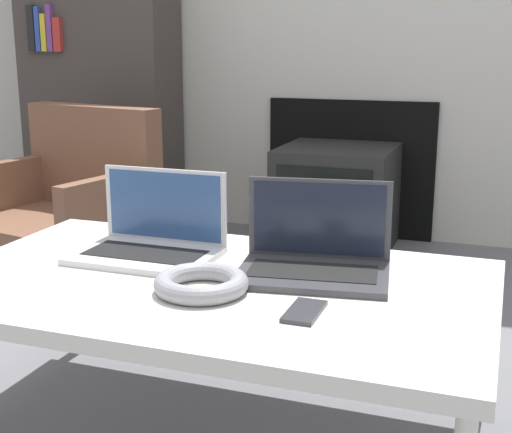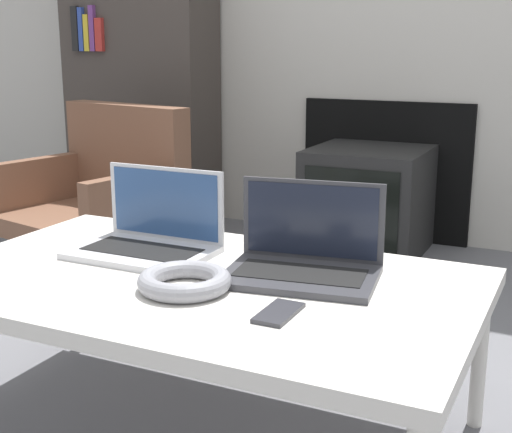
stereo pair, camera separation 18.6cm
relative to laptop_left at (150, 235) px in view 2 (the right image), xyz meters
The scene contains 8 objects.
table 0.26m from the laptop_left, 30.21° to the right, with size 1.24×0.75×0.40m.
laptop_left is the anchor object (origin of this frame).
laptop_right 0.42m from the laptop_left, ahead, with size 0.37×0.29×0.21m.
headphones 0.31m from the laptop_left, 42.56° to the right, with size 0.20×0.20×0.04m.
phone 0.53m from the laptop_left, 28.31° to the right, with size 0.06×0.13×0.01m.
tv 1.56m from the laptop_left, 86.00° to the left, with size 0.49×0.50×0.47m.
armchair 1.30m from the laptop_left, 132.96° to the left, with size 0.78×0.70×0.66m.
bookshelf 2.03m from the laptop_left, 124.99° to the left, with size 0.77×0.32×1.58m.
Camera 2 is at (0.78, -1.21, 0.92)m, focal length 50.00 mm.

